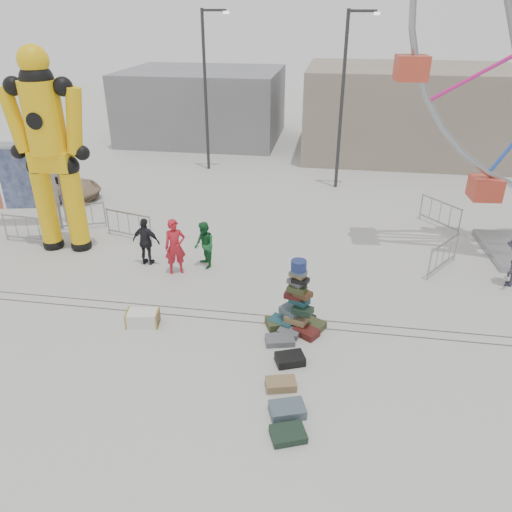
% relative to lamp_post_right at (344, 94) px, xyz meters
% --- Properties ---
extents(ground, '(90.00, 90.00, 0.00)m').
position_rel_lamp_post_right_xyz_m(ground, '(-3.09, -13.00, -4.48)').
color(ground, '#9E9E99').
rests_on(ground, ground).
extents(track_line_near, '(40.00, 0.04, 0.01)m').
position_rel_lamp_post_right_xyz_m(track_line_near, '(-3.09, -12.40, -4.48)').
color(track_line_near, '#47443F').
rests_on(track_line_near, ground).
extents(track_line_far, '(40.00, 0.04, 0.01)m').
position_rel_lamp_post_right_xyz_m(track_line_far, '(-3.09, -12.00, -4.48)').
color(track_line_far, '#47443F').
rests_on(track_line_far, ground).
extents(building_right, '(12.00, 8.00, 5.00)m').
position_rel_lamp_post_right_xyz_m(building_right, '(3.91, 7.00, -1.98)').
color(building_right, gray).
rests_on(building_right, ground).
extents(building_left, '(10.00, 8.00, 4.40)m').
position_rel_lamp_post_right_xyz_m(building_left, '(-9.09, 9.00, -2.28)').
color(building_left, gray).
rests_on(building_left, ground).
extents(lamp_post_right, '(1.41, 0.25, 8.00)m').
position_rel_lamp_post_right_xyz_m(lamp_post_right, '(0.00, 0.00, 0.00)').
color(lamp_post_right, '#2D2D30').
rests_on(lamp_post_right, ground).
extents(lamp_post_left, '(1.41, 0.25, 8.00)m').
position_rel_lamp_post_right_xyz_m(lamp_post_left, '(-7.00, 2.00, 0.00)').
color(lamp_post_left, '#2D2D30').
rests_on(lamp_post_left, ground).
extents(suitcase_tower, '(1.68, 1.40, 2.14)m').
position_rel_lamp_post_right_xyz_m(suitcase_tower, '(-0.96, -12.46, -3.88)').
color(suitcase_tower, '#19444C').
rests_on(suitcase_tower, ground).
extents(crash_test_dummy, '(2.89, 1.28, 7.29)m').
position_rel_lamp_post_right_xyz_m(crash_test_dummy, '(-9.86, -8.64, -0.64)').
color(crash_test_dummy, black).
rests_on(crash_test_dummy, ground).
extents(steamer_trunk, '(0.96, 0.64, 0.42)m').
position_rel_lamp_post_right_xyz_m(steamer_trunk, '(-5.28, -13.00, -4.27)').
color(steamer_trunk, silver).
rests_on(steamer_trunk, ground).
extents(row_case_0, '(0.88, 0.79, 0.22)m').
position_rel_lamp_post_right_xyz_m(row_case_0, '(-1.45, -12.46, -4.37)').
color(row_case_0, '#363D1E').
rests_on(row_case_0, ground).
extents(row_case_1, '(0.86, 0.64, 0.17)m').
position_rel_lamp_post_right_xyz_m(row_case_1, '(-1.34, -13.24, -4.40)').
color(row_case_1, '#595B60').
rests_on(row_case_1, ground).
extents(row_case_2, '(0.85, 0.74, 0.23)m').
position_rel_lamp_post_right_xyz_m(row_case_2, '(-0.99, -14.03, -4.37)').
color(row_case_2, black).
rests_on(row_case_2, ground).
extents(row_case_3, '(0.81, 0.62, 0.21)m').
position_rel_lamp_post_right_xyz_m(row_case_3, '(-1.12, -14.98, -4.38)').
color(row_case_3, olive).
rests_on(row_case_3, ground).
extents(row_case_4, '(0.91, 0.77, 0.23)m').
position_rel_lamp_post_right_xyz_m(row_case_4, '(-0.88, -15.81, -4.37)').
color(row_case_4, '#475966').
rests_on(row_case_4, ground).
extents(row_case_5, '(0.87, 0.77, 0.17)m').
position_rel_lamp_post_right_xyz_m(row_case_5, '(-0.79, -16.48, -4.39)').
color(row_case_5, '#192D1F').
rests_on(row_case_5, ground).
extents(barricade_dummy_a, '(2.00, 0.28, 1.10)m').
position_rel_lamp_post_right_xyz_m(barricade_dummy_a, '(-11.49, -8.48, -3.93)').
color(barricade_dummy_a, gray).
rests_on(barricade_dummy_a, ground).
extents(barricade_dummy_b, '(1.90, 0.82, 1.10)m').
position_rel_lamp_post_right_xyz_m(barricade_dummy_b, '(-10.20, -6.93, -3.93)').
color(barricade_dummy_b, gray).
rests_on(barricade_dummy_b, ground).
extents(barricade_dummy_c, '(1.96, 0.62, 1.10)m').
position_rel_lamp_post_right_xyz_m(barricade_dummy_c, '(-7.88, -7.48, -3.93)').
color(barricade_dummy_c, gray).
rests_on(barricade_dummy_c, ground).
extents(barricade_wheel_front, '(1.22, 1.70, 1.10)m').
position_rel_lamp_post_right_xyz_m(barricade_wheel_front, '(3.64, -8.25, -3.93)').
color(barricade_wheel_front, gray).
rests_on(barricade_wheel_front, ground).
extents(barricade_wheel_back, '(1.34, 1.61, 1.10)m').
position_rel_lamp_post_right_xyz_m(barricade_wheel_back, '(4.15, -4.35, -3.93)').
color(barricade_wheel_back, gray).
rests_on(barricade_wheel_back, ground).
extents(pedestrian_red, '(0.83, 0.72, 1.92)m').
position_rel_lamp_post_right_xyz_m(pedestrian_red, '(-5.26, -9.85, -3.52)').
color(pedestrian_red, '#AD1823').
rests_on(pedestrian_red, ground).
extents(pedestrian_green, '(0.96, 1.01, 1.64)m').
position_rel_lamp_post_right_xyz_m(pedestrian_green, '(-4.41, -9.29, -3.66)').
color(pedestrian_green, '#165A29').
rests_on(pedestrian_green, ground).
extents(pedestrian_black, '(1.03, 0.51, 1.70)m').
position_rel_lamp_post_right_xyz_m(pedestrian_black, '(-6.44, -9.41, -3.63)').
color(pedestrian_black, black).
rests_on(pedestrian_black, ground).
extents(parked_suv, '(4.39, 2.71, 1.14)m').
position_rel_lamp_post_right_xyz_m(parked_suv, '(-12.92, -3.57, -3.91)').
color(parked_suv, tan).
rests_on(parked_suv, ground).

